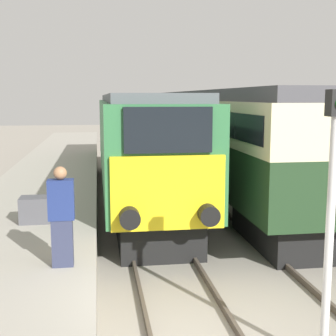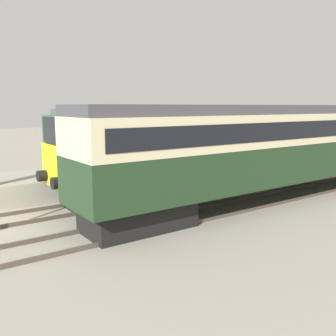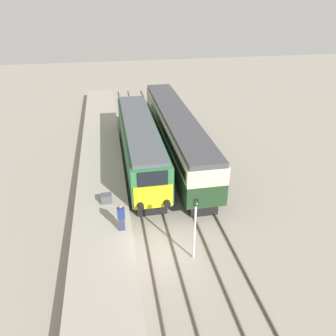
% 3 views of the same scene
% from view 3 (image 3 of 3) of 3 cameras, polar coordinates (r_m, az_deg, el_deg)
% --- Properties ---
extents(ground_plane, '(120.00, 120.00, 0.00)m').
position_cam_3_polar(ground_plane, '(19.43, -1.06, -14.75)').
color(ground_plane, gray).
extents(platform_left, '(3.50, 50.00, 0.95)m').
position_cam_3_polar(platform_left, '(25.48, -11.45, -2.42)').
color(platform_left, '#9E998C').
rests_on(platform_left, ground_plane).
extents(rails_near_track, '(1.51, 60.00, 0.14)m').
position_cam_3_polar(rails_near_track, '(23.25, -3.13, -6.29)').
color(rails_near_track, '#4C4238').
rests_on(rails_near_track, ground_plane).
extents(rails_far_track, '(1.50, 60.00, 0.14)m').
position_cam_3_polar(rails_far_track, '(23.82, 5.04, -5.43)').
color(rails_far_track, '#4C4238').
rests_on(rails_far_track, ground_plane).
extents(locomotive, '(2.70, 16.15, 3.95)m').
position_cam_3_polar(locomotive, '(27.50, -4.96, 4.57)').
color(locomotive, black).
rests_on(locomotive, ground_plane).
extents(passenger_carriage, '(2.75, 19.66, 4.10)m').
position_cam_3_polar(passenger_carriage, '(29.14, 1.43, 6.64)').
color(passenger_carriage, black).
rests_on(passenger_carriage, ground_plane).
extents(person_on_platform, '(0.44, 0.26, 1.75)m').
position_cam_3_polar(person_on_platform, '(19.23, -8.14, -8.52)').
color(person_on_platform, '#2D334C').
rests_on(person_on_platform, platform_left).
extents(signal_post, '(0.24, 0.28, 3.96)m').
position_cam_3_polar(signal_post, '(17.72, 4.72, -9.83)').
color(signal_post, silver).
rests_on(signal_post, ground_plane).
extents(luggage_crate, '(0.70, 0.56, 0.60)m').
position_cam_3_polar(luggage_crate, '(22.06, -10.67, -5.23)').
color(luggage_crate, '#4C4C51').
rests_on(luggage_crate, platform_left).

